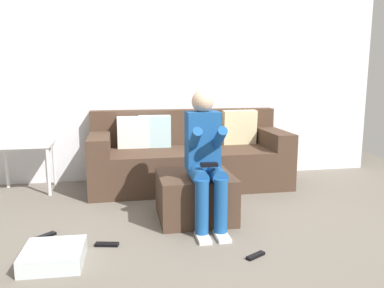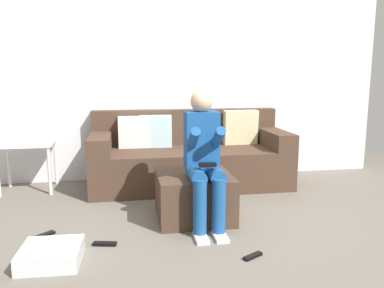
{
  "view_description": "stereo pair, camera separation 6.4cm",
  "coord_description": "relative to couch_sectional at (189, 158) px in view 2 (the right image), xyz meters",
  "views": [
    {
      "loc": [
        -0.79,
        -2.84,
        1.29
      ],
      "look_at": [
        -0.07,
        1.0,
        0.59
      ],
      "focal_mm": 36.47,
      "sensor_mm": 36.0,
      "label": 1
    },
    {
      "loc": [
        -0.73,
        -2.85,
        1.29
      ],
      "look_at": [
        -0.07,
        1.0,
        0.59
      ],
      "focal_mm": 36.47,
      "sensor_mm": 36.0,
      "label": 2
    }
  ],
  "objects": [
    {
      "name": "remote_under_side_table",
      "position": [
        -1.4,
        -1.3,
        -0.31
      ],
      "size": [
        0.16,
        0.15,
        0.02
      ],
      "primitive_type": "cube",
      "rotation": [
        0.0,
        0.0,
        0.74
      ],
      "color": "black",
      "rests_on": "ground_plane"
    },
    {
      "name": "wall_back",
      "position": [
        0.01,
        0.44,
        1.01
      ],
      "size": [
        5.03,
        0.1,
        2.67
      ],
      "primitive_type": "cube",
      "color": "silver",
      "rests_on": "ground_plane"
    },
    {
      "name": "remote_near_ottoman",
      "position": [
        0.15,
        -1.94,
        -0.31
      ],
      "size": [
        0.16,
        0.12,
        0.02
      ],
      "primitive_type": "cube",
      "rotation": [
        0.0,
        0.0,
        0.51
      ],
      "color": "black",
      "rests_on": "ground_plane"
    },
    {
      "name": "ottoman",
      "position": [
        -0.13,
        -1.1,
        -0.12
      ],
      "size": [
        0.66,
        0.64,
        0.41
      ],
      "primitive_type": "cube",
      "color": "#473326",
      "rests_on": "ground_plane"
    },
    {
      "name": "remote_by_storage_bin",
      "position": [
        -0.91,
        -1.55,
        -0.31
      ],
      "size": [
        0.19,
        0.09,
        0.02
      ],
      "primitive_type": "cube",
      "rotation": [
        0.0,
        0.0,
        -0.22
      ],
      "color": "black",
      "rests_on": "ground_plane"
    },
    {
      "name": "couch_sectional",
      "position": [
        0.0,
        0.0,
        0.0
      ],
      "size": [
        2.26,
        0.89,
        0.87
      ],
      "color": "#473326",
      "rests_on": "ground_plane"
    },
    {
      "name": "side_table",
      "position": [
        -1.81,
        0.06,
        0.14
      ],
      "size": [
        0.58,
        0.46,
        0.55
      ],
      "color": "white",
      "rests_on": "ground_plane"
    },
    {
      "name": "person_seated",
      "position": [
        -0.08,
        -1.28,
        0.3
      ],
      "size": [
        0.28,
        0.62,
        1.16
      ],
      "color": "#194C8C",
      "rests_on": "ground_plane"
    },
    {
      "name": "storage_bin",
      "position": [
        -1.26,
        -1.78,
        -0.26
      ],
      "size": [
        0.42,
        0.41,
        0.12
      ],
      "primitive_type": "cube",
      "rotation": [
        0.0,
        0.0,
        -0.04
      ],
      "color": "silver",
      "rests_on": "ground_plane"
    },
    {
      "name": "ground_plane",
      "position": [
        0.01,
        -1.57,
        -0.32
      ],
      "size": [
        6.54,
        6.54,
        0.0
      ],
      "primitive_type": "plane",
      "color": "#6B6359"
    }
  ]
}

